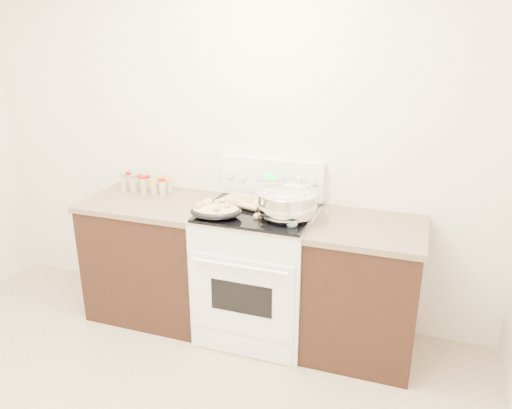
% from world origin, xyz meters
% --- Properties ---
extents(room_shell, '(4.10, 3.60, 2.75)m').
position_xyz_m(room_shell, '(0.00, 0.00, 1.70)').
color(room_shell, white).
rests_on(room_shell, ground).
extents(counter_left, '(0.93, 0.67, 0.92)m').
position_xyz_m(counter_left, '(-0.48, 1.43, 0.46)').
color(counter_left, black).
rests_on(counter_left, ground).
extents(counter_right, '(0.73, 0.67, 0.92)m').
position_xyz_m(counter_right, '(1.08, 1.43, 0.46)').
color(counter_right, black).
rests_on(counter_right, ground).
extents(kitchen_range, '(0.78, 0.73, 1.22)m').
position_xyz_m(kitchen_range, '(0.35, 1.42, 0.49)').
color(kitchen_range, white).
rests_on(kitchen_range, ground).
extents(mixing_bowl, '(0.46, 0.46, 0.24)m').
position_xyz_m(mixing_bowl, '(0.57, 1.35, 1.04)').
color(mixing_bowl, silver).
rests_on(mixing_bowl, kitchen_range).
extents(roasting_pan, '(0.39, 0.32, 0.11)m').
position_xyz_m(roasting_pan, '(0.13, 1.20, 0.99)').
color(roasting_pan, black).
rests_on(roasting_pan, kitchen_range).
extents(baking_sheet, '(0.41, 0.34, 0.06)m').
position_xyz_m(baking_sheet, '(0.23, 1.50, 0.96)').
color(baking_sheet, black).
rests_on(baking_sheet, kitchen_range).
extents(wooden_spoon, '(0.12, 0.23, 0.04)m').
position_xyz_m(wooden_spoon, '(0.40, 1.31, 0.95)').
color(wooden_spoon, tan).
rests_on(wooden_spoon, kitchen_range).
extents(blue_ladle, '(0.12, 0.26, 0.10)m').
position_xyz_m(blue_ladle, '(0.64, 1.23, 0.98)').
color(blue_ladle, '#89C4CD').
rests_on(blue_ladle, kitchen_range).
extents(spice_jars, '(0.40, 0.15, 0.13)m').
position_xyz_m(spice_jars, '(-0.60, 1.58, 0.98)').
color(spice_jars, '#BFB28C').
rests_on(spice_jars, counter_left).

